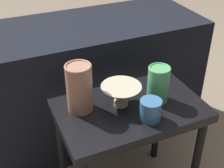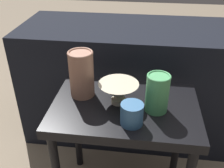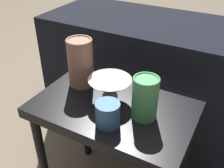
{
  "view_description": "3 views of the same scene",
  "coord_description": "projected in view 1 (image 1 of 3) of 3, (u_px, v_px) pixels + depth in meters",
  "views": [
    {
      "loc": [
        -0.47,
        -0.89,
        1.29
      ],
      "look_at": [
        -0.06,
        0.03,
        0.64
      ],
      "focal_mm": 50.0,
      "sensor_mm": 36.0,
      "label": 1
    },
    {
      "loc": [
        0.06,
        -0.85,
        1.15
      ],
      "look_at": [
        -0.05,
        -0.02,
        0.65
      ],
      "focal_mm": 42.0,
      "sensor_mm": 36.0,
      "label": 2
    },
    {
      "loc": [
        0.36,
        -0.69,
        1.12
      ],
      "look_at": [
        -0.03,
        0.03,
        0.61
      ],
      "focal_mm": 42.0,
      "sensor_mm": 36.0,
      "label": 3
    }
  ],
  "objects": [
    {
      "name": "vase_textured_left",
      "position": [
        79.0,
        87.0,
        1.17
      ],
      "size": [
        0.1,
        0.1,
        0.2
      ],
      "color": "#996B56",
      "rests_on": "table"
    },
    {
      "name": "bowl",
      "position": [
        121.0,
        94.0,
        1.22
      ],
      "size": [
        0.16,
        0.16,
        0.09
      ],
      "color": "#B2A88E",
      "rests_on": "table"
    },
    {
      "name": "vase_colorful_right",
      "position": [
        158.0,
        84.0,
        1.23
      ],
      "size": [
        0.09,
        0.09,
        0.15
      ],
      "color": "#47995B",
      "rests_on": "table"
    },
    {
      "name": "cup",
      "position": [
        150.0,
        110.0,
        1.15
      ],
      "size": [
        0.08,
        0.08,
        0.08
      ],
      "color": "#33608E",
      "rests_on": "table"
    },
    {
      "name": "couch_backdrop",
      "position": [
        86.0,
        82.0,
        1.76
      ],
      "size": [
        1.26,
        0.5,
        0.69
      ],
      "color": "black",
      "rests_on": "ground_plane"
    },
    {
      "name": "table",
      "position": [
        128.0,
        120.0,
        1.29
      ],
      "size": [
        0.59,
        0.4,
        0.54
      ],
      "color": "black",
      "rests_on": "ground_plane"
    }
  ]
}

